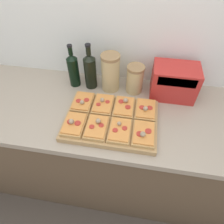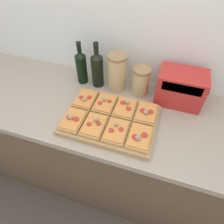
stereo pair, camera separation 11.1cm
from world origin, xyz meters
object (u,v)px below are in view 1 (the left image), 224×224
cutting_board (111,120)px  olive_oil_bottle (73,69)px  grain_jar_tall (111,73)px  grain_jar_short (135,79)px  toaster_oven (174,82)px  wine_bottle (90,70)px

cutting_board → olive_oil_bottle: bearing=135.1°
grain_jar_tall → grain_jar_short: (0.15, 0.00, -0.03)m
grain_jar_tall → toaster_oven: (0.39, -0.00, -0.02)m
grain_jar_short → toaster_oven: size_ratio=0.63×
wine_bottle → toaster_oven: bearing=-0.1°
cutting_board → toaster_oven: size_ratio=1.73×
wine_bottle → toaster_oven: 0.52m
cutting_board → toaster_oven: bearing=40.9°
cutting_board → olive_oil_bottle: olive_oil_bottle is taller
grain_jar_short → toaster_oven: (0.24, -0.00, 0.01)m
wine_bottle → grain_jar_short: 0.29m
olive_oil_bottle → toaster_oven: olive_oil_bottle is taller
olive_oil_bottle → grain_jar_tall: bearing=0.0°
olive_oil_bottle → grain_jar_tall: 0.24m
grain_jar_tall → grain_jar_short: bearing=0.0°
olive_oil_bottle → wine_bottle: (0.11, 0.00, 0.01)m
grain_jar_short → cutting_board: bearing=-108.9°
grain_jar_short → toaster_oven: 0.24m
wine_bottle → toaster_oven: wine_bottle is taller
cutting_board → olive_oil_bottle: 0.43m
wine_bottle → toaster_oven: (0.52, -0.00, -0.02)m
olive_oil_bottle → cutting_board: bearing=-44.9°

